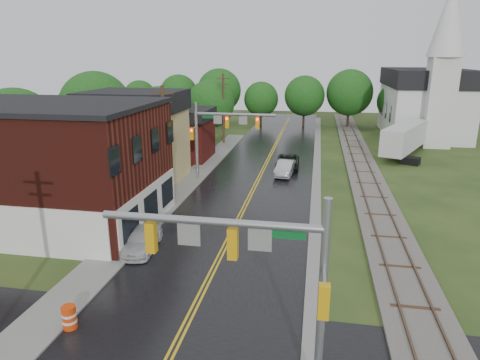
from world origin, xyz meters
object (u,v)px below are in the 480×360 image
(church, at_px, (427,96))
(traffic_signal_far, at_px, (219,128))
(traffic_signal_near, at_px, (256,261))
(construction_barrel, at_px, (69,317))
(utility_pole_c, at_px, (223,108))
(tree_left_b, at_px, (97,109))
(suv_dark, at_px, (288,162))
(brick_building, at_px, (49,165))
(pickup_white, at_px, (142,240))
(sedan_silver, at_px, (285,168))
(tree_left_c, at_px, (160,112))
(tree_left_a, at_px, (18,130))
(tree_left_e, at_px, (212,105))
(semi_trailer, at_px, (405,137))
(utility_pole_b, at_px, (165,140))

(church, distance_m, traffic_signal_far, 35.59)
(traffic_signal_near, bearing_deg, construction_barrel, 166.14)
(traffic_signal_far, distance_m, utility_pole_c, 17.33)
(tree_left_b, relative_size, suv_dark, 1.97)
(brick_building, xyz_separation_m, tree_left_b, (-5.36, 16.90, 1.57))
(brick_building, xyz_separation_m, utility_pole_c, (5.68, 29.00, 0.57))
(tree_left_b, relative_size, construction_barrel, 9.15)
(utility_pole_c, bearing_deg, pickup_white, -86.43)
(utility_pole_c, bearing_deg, church, 19.97)
(traffic_signal_near, height_order, sedan_silver, traffic_signal_near)
(traffic_signal_far, bearing_deg, tree_left_c, 128.82)
(tree_left_a, height_order, tree_left_e, tree_left_a)
(utility_pole_c, height_order, construction_barrel, utility_pole_c)
(semi_trailer, xyz_separation_m, construction_barrel, (-20.03, -36.81, -1.64))
(utility_pole_b, height_order, tree_left_b, tree_left_b)
(traffic_signal_near, xyz_separation_m, tree_left_e, (-12.32, 43.90, -0.16))
(sedan_silver, relative_size, construction_barrel, 4.06)
(traffic_signal_far, relative_size, tree_left_a, 0.85)
(church, distance_m, construction_barrel, 55.79)
(sedan_silver, height_order, construction_barrel, sedan_silver)
(suv_dark, bearing_deg, tree_left_c, 154.78)
(church, bearing_deg, sedan_silver, -126.60)
(traffic_signal_far, height_order, semi_trailer, traffic_signal_far)
(construction_barrel, bearing_deg, tree_left_c, 104.16)
(utility_pole_c, height_order, suv_dark, utility_pole_c)
(suv_dark, height_order, semi_trailer, semi_trailer)
(utility_pole_b, relative_size, tree_left_c, 1.18)
(utility_pole_b, distance_m, semi_trailer, 29.11)
(brick_building, height_order, tree_left_a, tree_left_a)
(church, distance_m, suv_dark, 27.94)
(construction_barrel, bearing_deg, suv_dark, 75.88)
(brick_building, distance_m, construction_barrel, 13.87)
(suv_dark, height_order, pickup_white, suv_dark)
(utility_pole_b, xyz_separation_m, tree_left_a, (-13.05, -0.10, 0.39))
(utility_pole_b, distance_m, suv_dark, 14.65)
(utility_pole_b, bearing_deg, construction_barrel, -83.65)
(brick_building, height_order, utility_pole_c, utility_pole_c)
(tree_left_a, distance_m, pickup_white, 18.62)
(church, bearing_deg, tree_left_e, -164.80)
(tree_left_a, height_order, tree_left_b, tree_left_b)
(sedan_silver, bearing_deg, utility_pole_c, 128.76)
(church, xyz_separation_m, construction_barrel, (-24.80, -49.70, -5.31))
(sedan_silver, bearing_deg, suv_dark, 94.61)
(traffic_signal_near, relative_size, utility_pole_c, 0.82)
(traffic_signal_near, xyz_separation_m, tree_left_c, (-17.32, 37.90, -0.46))
(church, bearing_deg, tree_left_c, -157.76)
(traffic_signal_near, bearing_deg, tree_left_a, 139.53)
(church, relative_size, traffic_signal_near, 2.72)
(tree_left_e, distance_m, construction_barrel, 42.27)
(utility_pole_c, height_order, tree_left_c, utility_pole_c)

